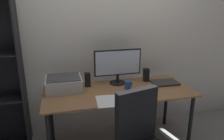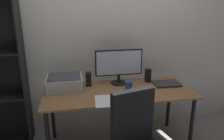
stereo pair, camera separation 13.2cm
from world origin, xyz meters
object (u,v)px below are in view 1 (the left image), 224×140
desk (118,96)px  monitor (118,64)px  coffee_mug (128,85)px  mouse (149,94)px  keyboard (129,96)px  laptop (165,82)px  printer (64,84)px  speaker_left (88,80)px  speaker_right (146,75)px

desk → monitor: (0.05, 0.22, 0.33)m
desk → coffee_mug: size_ratio=17.52×
mouse → coffee_mug: bearing=111.0°
monitor → coffee_mug: size_ratio=5.98×
keyboard → laptop: laptop is taller
printer → coffee_mug: bearing=-11.1°
keyboard → laptop: (0.56, 0.28, 0.00)m
mouse → speaker_left: 0.75m
speaker_right → monitor: bearing=178.8°
keyboard → speaker_right: speaker_right is taller
coffee_mug → printer: bearing=168.9°
speaker_left → speaker_right: same height
keyboard → mouse: mouse is taller
laptop → speaker_left: (-0.95, 0.14, 0.07)m
desk → monitor: size_ratio=2.93×
mouse → speaker_left: (-0.61, 0.43, 0.07)m
desk → speaker_right: bearing=26.3°
speaker_left → printer: size_ratio=0.43×
desk → keyboard: 0.23m
mouse → desk: bearing=128.6°
keyboard → laptop: bearing=27.2°
mouse → printer: printer is taller
monitor → speaker_left: (-0.38, -0.01, -0.16)m
mouse → monitor: bearing=104.5°
coffee_mug → speaker_left: (-0.45, 0.19, 0.04)m
speaker_left → printer: 0.29m
monitor → speaker_left: size_ratio=3.42×
desk → monitor: 0.40m
monitor → mouse: (0.23, -0.44, -0.23)m
monitor → speaker_right: size_ratio=3.42×
printer → monitor: bearing=5.0°
speaker_left → monitor: bearing=1.2°
desk → speaker_right: size_ratio=10.02×
mouse → printer: size_ratio=0.24×
mouse → coffee_mug: size_ratio=0.99×
monitor → printer: 0.68m
laptop → monitor: bearing=168.1°
mouse → laptop: mouse is taller
keyboard → coffee_mug: size_ratio=2.98×
speaker_right → printer: (-1.04, -0.05, -0.00)m
monitor → keyboard: 0.49m
monitor → printer: monitor is taller
coffee_mug → speaker_right: speaker_right is taller
mouse → keyboard: bearing=163.5°
laptop → speaker_right: speaker_right is taller
printer → keyboard: bearing=-28.7°
desk → speaker_right: (0.43, 0.21, 0.16)m
desk → speaker_left: size_ratio=10.02×
speaker_right → desk: bearing=-153.7°
laptop → speaker_left: size_ratio=1.88×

